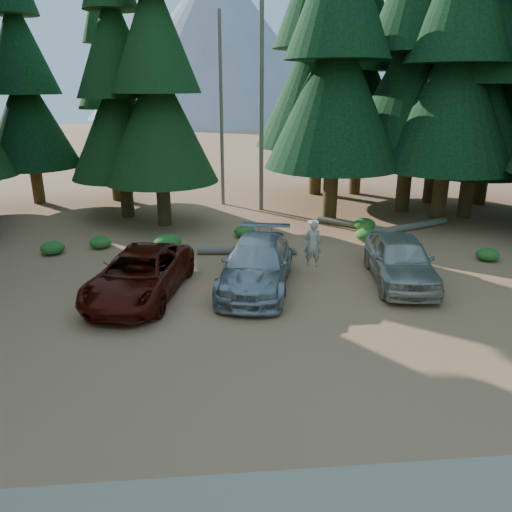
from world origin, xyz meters
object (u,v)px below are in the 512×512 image
object	(u,v)px
red_pickup	(140,274)
frisbee_player	(313,243)
log_mid	(352,225)
log_right	(405,228)
silver_minivan_center	(257,264)
silver_minivan_right	(400,259)
log_left	(247,251)

from	to	relation	value
red_pickup	frisbee_player	distance (m)	5.91
log_mid	log_right	xyz separation A→B (m)	(2.27, -0.81, 0.02)
log_mid	silver_minivan_center	bearing A→B (deg)	-86.51
red_pickup	silver_minivan_center	size ratio (longest dim) A/B	0.98
silver_minivan_right	frisbee_player	size ratio (longest dim) A/B	2.87
silver_minivan_center	log_right	size ratio (longest dim) A/B	1.03
silver_minivan_right	log_left	bearing A→B (deg)	153.51
red_pickup	log_right	bearing A→B (deg)	42.73
silver_minivan_right	log_right	size ratio (longest dim) A/B	0.92
log_left	log_right	bearing A→B (deg)	25.10
silver_minivan_center	silver_minivan_right	distance (m)	4.86
log_left	red_pickup	bearing A→B (deg)	-128.43
red_pickup	log_right	size ratio (longest dim) A/B	1.01
red_pickup	log_right	world-z (taller)	red_pickup
log_left	log_right	xyz separation A→B (m)	(7.48, 2.66, 0.02)
frisbee_player	log_mid	bearing A→B (deg)	-111.52
silver_minivan_right	log_right	world-z (taller)	silver_minivan_right
silver_minivan_center	log_mid	world-z (taller)	silver_minivan_center
silver_minivan_center	log_mid	xyz separation A→B (m)	(5.12, 6.79, -0.62)
log_mid	log_right	bearing A→B (deg)	20.95
frisbee_player	log_left	distance (m)	3.45
red_pickup	log_left	xyz separation A→B (m)	(3.65, 3.79, -0.58)
silver_minivan_center	log_mid	size ratio (longest dim) A/B	1.49
red_pickup	silver_minivan_right	distance (m)	8.62
red_pickup	log_mid	xyz separation A→B (m)	(8.87, 7.26, -0.58)
silver_minivan_center	frisbee_player	world-z (taller)	frisbee_player
frisbee_player	log_left	xyz separation A→B (m)	(-2.10, 2.53, -1.05)
log_right	silver_minivan_center	bearing A→B (deg)	-164.60
silver_minivan_center	log_left	distance (m)	3.38
silver_minivan_right	red_pickup	bearing A→B (deg)	-169.47
silver_minivan_right	frisbee_player	distance (m)	2.99
silver_minivan_center	log_right	bearing A→B (deg)	51.78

